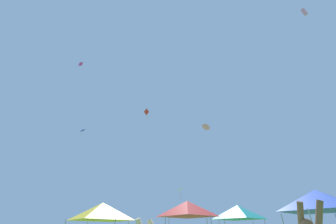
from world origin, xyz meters
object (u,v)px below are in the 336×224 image
object	(u,v)px
kite_white_box	(180,189)
kite_pink_box	(304,12)
canopy_tent_blue	(319,200)
kite_blue_diamond	(82,131)
canopy_tent_red	(187,209)
canopy_tent_teal	(238,212)
canopy_tent_yellow	(102,211)
kite_magenta_diamond	(80,64)
kite_red_diamond	(147,113)
kite_pink_delta	(206,127)

from	to	relation	value
kite_white_box	kite_pink_box	world-z (taller)	kite_pink_box
canopy_tent_blue	kite_blue_diamond	xyz separation A→B (m)	(-24.16, 16.25, 13.17)
canopy_tent_blue	kite_pink_box	world-z (taller)	kite_pink_box
canopy_tent_red	kite_pink_box	bearing A→B (deg)	-13.31
canopy_tent_red	kite_blue_diamond	bearing A→B (deg)	146.45
canopy_tent_blue	canopy_tent_teal	bearing A→B (deg)	109.94
kite_blue_diamond	canopy_tent_teal	bearing A→B (deg)	-22.38
canopy_tent_red	canopy_tent_blue	size ratio (longest dim) A/B	1.03
canopy_tent_yellow	kite_magenta_diamond	size ratio (longest dim) A/B	5.72
kite_red_diamond	kite_pink_box	xyz separation A→B (m)	(21.01, -18.34, 0.90)
canopy_tent_yellow	kite_white_box	size ratio (longest dim) A/B	1.62
canopy_tent_teal	kite_blue_diamond	distance (m)	26.68
canopy_tent_red	kite_blue_diamond	xyz separation A→B (m)	(-17.01, 11.28, 13.06)
canopy_tent_red	kite_red_diamond	bearing A→B (deg)	115.02
kite_pink_delta	kite_red_diamond	bearing A→B (deg)	133.97
kite_red_diamond	kite_pink_box	world-z (taller)	kite_pink_box
canopy_tent_yellow	kite_pink_delta	bearing A→B (deg)	50.58
canopy_tent_teal	kite_blue_diamond	size ratio (longest dim) A/B	2.49
kite_pink_delta	kite_white_box	bearing A→B (deg)	105.86
canopy_tent_red	kite_red_diamond	distance (m)	24.80
kite_blue_diamond	kite_pink_box	xyz separation A→B (m)	(31.00, -14.59, 6.29)
kite_pink_delta	kite_pink_box	world-z (taller)	kite_pink_box
kite_white_box	kite_red_diamond	bearing A→B (deg)	-153.27
canopy_tent_red	kite_pink_box	world-z (taller)	kite_pink_box
canopy_tent_teal	kite_pink_box	xyz separation A→B (m)	(9.54, -5.75, 19.44)
kite_white_box	kite_pink_delta	bearing A→B (deg)	-74.14
canopy_tent_yellow	kite_blue_diamond	bearing A→B (deg)	126.67
canopy_tent_blue	kite_pink_box	size ratio (longest dim) A/B	4.20
canopy_tent_teal	kite_pink_delta	xyz separation A→B (m)	(-1.63, 2.38, 9.74)
kite_blue_diamond	kite_magenta_diamond	xyz separation A→B (m)	(1.39, -7.59, 7.83)
canopy_tent_teal	kite_pink_delta	size ratio (longest dim) A/B	2.72
canopy_tent_red	canopy_tent_blue	world-z (taller)	canopy_tent_red
canopy_tent_blue	kite_white_box	distance (m)	24.88
kite_magenta_diamond	kite_pink_box	size ratio (longest dim) A/B	0.63
canopy_tent_blue	kite_magenta_diamond	distance (m)	32.15
kite_magenta_diamond	kite_pink_box	distance (m)	30.46
canopy_tent_yellow	kite_pink_delta	world-z (taller)	kite_pink_delta
kite_white_box	canopy_tent_teal	bearing A→B (deg)	-70.97
kite_white_box	kite_pink_delta	xyz separation A→B (m)	(3.77, -13.27, 5.01)
canopy_tent_teal	kite_red_diamond	bearing A→B (deg)	132.36
canopy_tent_teal	kite_white_box	size ratio (longest dim) A/B	1.90
kite_red_diamond	kite_pink_delta	size ratio (longest dim) A/B	1.58
kite_white_box	kite_blue_diamond	size ratio (longest dim) A/B	1.31
canopy_tent_red	kite_pink_delta	xyz separation A→B (m)	(2.83, 4.82, 9.65)
canopy_tent_red	kite_pink_delta	world-z (taller)	kite_pink_delta
canopy_tent_yellow	canopy_tent_teal	xyz separation A→B (m)	(9.51, 7.22, 0.47)
canopy_tent_blue	kite_magenta_diamond	xyz separation A→B (m)	(-22.76, 8.65, 20.99)
kite_white_box	kite_magenta_diamond	xyz separation A→B (m)	(-14.68, -14.40, 16.25)
canopy_tent_red	kite_white_box	size ratio (longest dim) A/B	1.96
canopy_tent_red	kite_pink_box	xyz separation A→B (m)	(14.00, -3.31, 19.35)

